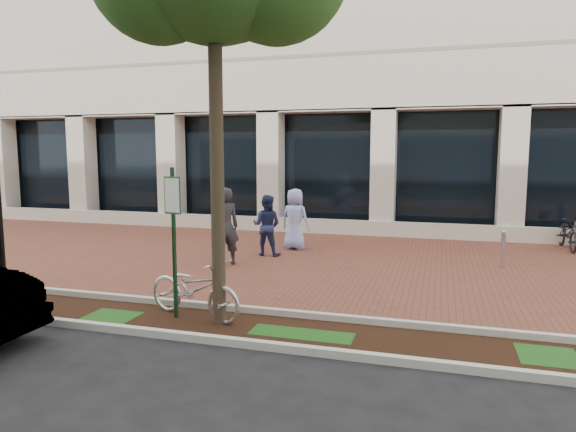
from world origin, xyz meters
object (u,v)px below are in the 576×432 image
(parking_sign, at_px, (173,224))
(bollard, at_px, (503,249))
(pedestrian_right, at_px, (295,219))
(pedestrian_left, at_px, (225,227))
(locked_bicycle, at_px, (194,288))
(pedestrian_mid, at_px, (267,225))

(parking_sign, distance_m, bollard, 8.08)
(parking_sign, bearing_deg, pedestrian_right, 100.35)
(parking_sign, bearing_deg, bollard, 56.88)
(pedestrian_right, bearing_deg, pedestrian_left, 78.05)
(parking_sign, bearing_deg, locked_bicycle, 35.50)
(parking_sign, height_order, bollard, parking_sign)
(parking_sign, relative_size, locked_bicycle, 1.32)
(pedestrian_left, bearing_deg, pedestrian_mid, -151.41)
(parking_sign, distance_m, pedestrian_left, 4.19)
(locked_bicycle, relative_size, pedestrian_mid, 1.17)
(pedestrian_left, height_order, pedestrian_right, pedestrian_left)
(pedestrian_left, relative_size, pedestrian_mid, 1.17)
(pedestrian_right, relative_size, bollard, 1.87)
(pedestrian_mid, distance_m, bollard, 5.98)
(locked_bicycle, bearing_deg, parking_sign, 128.18)
(parking_sign, height_order, pedestrian_mid, parking_sign)
(parking_sign, relative_size, bollard, 2.70)
(parking_sign, height_order, pedestrian_left, parking_sign)
(locked_bicycle, relative_size, bollard, 2.05)
(locked_bicycle, distance_m, pedestrian_right, 6.43)
(parking_sign, xyz_separation_m, pedestrian_right, (0.25, 6.54, -0.73))
(pedestrian_left, height_order, bollard, pedestrian_left)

